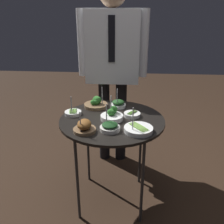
% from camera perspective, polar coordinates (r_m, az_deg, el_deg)
% --- Properties ---
extents(ground_plane, '(8.00, 8.00, 0.00)m').
position_cam_1_polar(ground_plane, '(2.08, 0.00, -19.00)').
color(ground_plane, black).
extents(serving_cart, '(0.72, 0.72, 0.69)m').
position_cam_1_polar(serving_cart, '(1.72, 0.00, -2.90)').
color(serving_cart, black).
rests_on(serving_cart, ground_plane).
extents(bowl_broccoli_far_rim, '(0.15, 0.15, 0.15)m').
position_cam_1_polar(bowl_broccoli_far_rim, '(1.69, -0.07, -0.76)').
color(bowl_broccoli_far_rim, white).
rests_on(bowl_broccoli_far_rim, serving_cart).
extents(bowl_asparagus_mid_left, '(0.18, 0.18, 0.17)m').
position_cam_1_polar(bowl_asparagus_mid_left, '(1.53, 6.05, -3.91)').
color(bowl_asparagus_mid_left, white).
rests_on(bowl_asparagus_mid_left, serving_cart).
extents(bowl_roast_back_left, '(0.14, 0.14, 0.14)m').
position_cam_1_polar(bowl_roast_back_left, '(1.53, -6.34, -3.35)').
color(bowl_roast_back_left, brown).
rests_on(bowl_roast_back_left, serving_cart).
extents(bowl_spinach_front_center, '(0.12, 0.12, 0.16)m').
position_cam_1_polar(bowl_spinach_front_center, '(1.54, -0.64, -3.42)').
color(bowl_spinach_front_center, silver).
rests_on(bowl_spinach_front_center, serving_cart).
extents(bowl_asparagus_front_left, '(0.11, 0.11, 0.03)m').
position_cam_1_polar(bowl_asparagus_front_left, '(1.74, 4.61, -0.56)').
color(bowl_asparagus_front_left, white).
rests_on(bowl_asparagus_front_left, serving_cart).
extents(bowl_spinach_front_right, '(0.12, 0.12, 0.16)m').
position_cam_1_polar(bowl_spinach_front_right, '(1.89, 1.44, 1.87)').
color(bowl_spinach_front_right, white).
rests_on(bowl_spinach_front_right, serving_cart).
extents(bowl_broccoli_mid_right, '(0.18, 0.18, 0.15)m').
position_cam_1_polar(bowl_broccoli_mid_right, '(1.90, -3.66, 2.05)').
color(bowl_broccoli_mid_right, brown).
rests_on(bowl_broccoli_mid_right, serving_cart).
extents(bowl_asparagus_center, '(0.12, 0.12, 0.14)m').
position_cam_1_polar(bowl_asparagus_center, '(1.78, -8.89, -0.14)').
color(bowl_asparagus_center, white).
rests_on(bowl_asparagus_center, serving_cart).
extents(waiter_figure, '(0.59, 0.22, 1.60)m').
position_cam_1_polar(waiter_figure, '(2.16, 0.15, 12.78)').
color(waiter_figure, black).
rests_on(waiter_figure, ground_plane).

